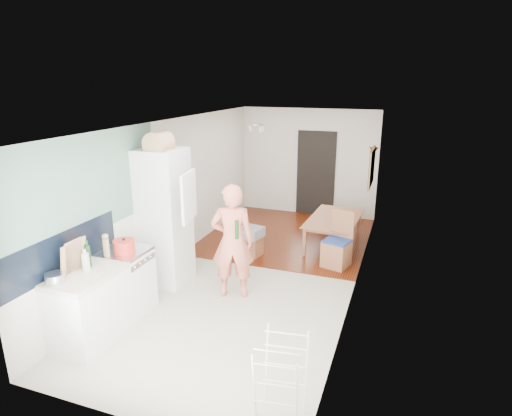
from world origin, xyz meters
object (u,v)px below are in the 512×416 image
Objects in this scene: person at (232,231)px; stool at (253,246)px; dining_table at (335,234)px; dining_chair at (337,240)px; drying_rack at (281,379)px.

stool is (-0.23, 1.51, -0.83)m from person.
dining_table reaches higher than stool.
person reaches higher than dining_table.
dining_chair reaches higher than drying_rack.
drying_rack is (0.27, -4.58, 0.18)m from dining_table.
dining_chair is at bearing -149.15° from person.
dining_chair is at bearing 1.40° from stool.
stool is at bearing 129.41° from dining_table.
dining_table is at bearing 116.79° from dining_chair.
person is 2.85m from dining_table.
person reaches higher than dining_chair.
person is 1.48× the size of dining_table.
dining_chair is at bearing -166.38° from dining_table.
drying_rack is (1.60, -3.58, 0.23)m from stool.
person is 2.08× the size of dining_chair.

